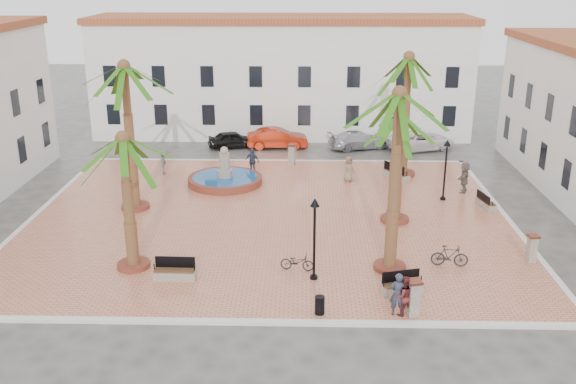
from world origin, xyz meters
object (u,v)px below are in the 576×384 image
bollard_e (532,248)px  pedestrian_north (164,162)px  car_white (421,141)px  bench_e (486,203)px  palm_ne (408,71)px  car_silver (359,140)px  car_red (277,138)px  bench_s (175,273)px  pedestrian_east (464,177)px  cyclist_a (398,294)px  pedestrian_fountain_a (349,169)px  lamppost_e (446,159)px  car_black (233,140)px  palm_sw (124,155)px  palm_e (400,130)px  lamppost_s (315,225)px  bicycle_b (450,256)px  palm_nw (125,82)px  pedestrian_fountain_b (252,161)px  fountain (225,179)px  bench_ne (396,175)px  bench_se (402,287)px  palm_s (398,113)px  bicycle_a (297,262)px  bollard_n (292,154)px  litter_bin (320,305)px

bollard_e → pedestrian_north: size_ratio=0.81×
pedestrian_north → car_white: 19.40m
bench_e → palm_ne: bearing=21.1°
car_silver → car_red: bearing=72.2°
bench_s → pedestrian_east: size_ratio=0.99×
bollard_e → cyclist_a: 8.49m
bollard_e → pedestrian_fountain_a: pedestrian_fountain_a is taller
lamppost_e → car_black: (-13.62, 11.81, -1.96)m
palm_sw → car_black: palm_sw is taller
palm_e → pedestrian_north: 16.83m
palm_sw → lamppost_e: 18.75m
bench_e → car_white: 12.96m
bench_s → bollard_e: (16.18, 2.16, 0.41)m
lamppost_s → bicycle_b: lamppost_s is taller
palm_nw → lamppost_e: (17.77, 1.87, -4.70)m
pedestrian_fountain_b → fountain: bearing=-99.3°
palm_sw → pedestrian_fountain_a: (10.62, 12.77, -4.47)m
palm_nw → bench_ne: size_ratio=4.16×
palm_e → bench_se: size_ratio=3.30×
bollard_e → pedestrian_fountain_a: bearing=123.1°
palm_s → bicycle_a: size_ratio=5.46×
palm_e → bollard_n: bearing=119.2°
fountain → bench_se: bearing=-57.5°
bench_ne → pedestrian_north: size_ratio=1.23×
car_silver → palm_e: bearing=164.7°
palm_e → litter_bin: bearing=-113.2°
bench_se → car_black: bearing=96.3°
palm_nw → bench_e: (19.93, 0.60, -6.92)m
fountain → bicycle_b: (11.64, -11.66, 0.18)m
palm_ne → car_red: (-8.51, 7.07, -6.20)m
palm_nw → cyclist_a: bearing=-41.1°
bench_se → pedestrian_north: 21.03m
palm_e → litter_bin: (-4.27, -9.95, -4.67)m
lamppost_s → litter_bin: (0.19, -3.03, -2.18)m
bench_e → car_silver: bearing=13.5°
lamppost_s → palm_e: bearing=57.2°
bench_e → bollard_e: (0.18, -7.17, 0.45)m
palm_nw → palm_ne: bearing=22.4°
fountain → bench_s: (-0.66, -13.27, -0.05)m
cyclist_a → bench_ne: bearing=-95.7°
palm_ne → bench_s: 20.63m
bicycle_a → pedestrian_fountain_b: pedestrian_fountain_b is taller
palm_sw → litter_bin: 10.51m
palm_ne → cyclist_a: bearing=-98.8°
car_red → litter_bin: bearing=-178.5°
bicycle_a → palm_e: bearing=-31.0°
bicycle_a → bench_ne: bearing=-15.6°
bicycle_b → pedestrian_north: (-15.89, 13.60, 0.31)m
palm_nw → pedestrian_fountain_a: 14.90m
pedestrian_fountain_a → pedestrian_fountain_b: 6.47m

